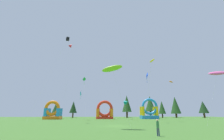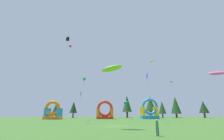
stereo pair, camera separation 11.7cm
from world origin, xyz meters
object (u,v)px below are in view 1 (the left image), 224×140
(kite_red_delta, at_px, (70,46))
(inflatable_blue_arch, at_px, (105,112))
(kite_blue_diamond, at_px, (146,76))
(person_near_camera, at_px, (158,126))
(kite_lime_parafoil, at_px, (112,69))
(inflatable_red_slide, at_px, (149,111))
(kite_green_diamond, at_px, (84,80))
(kite_pink_parafoil, at_px, (217,73))
(kite_cyan_diamond, at_px, (80,94))
(kite_black_box, at_px, (68,39))
(kite_teal_delta, at_px, (127,102))
(inflatable_yellow_castle, at_px, (53,113))
(kite_yellow_parafoil, at_px, (152,61))
(kite_orange_parafoil, at_px, (171,82))

(kite_red_delta, relative_size, inflatable_blue_arch, 3.95)
(kite_blue_diamond, height_order, person_near_camera, kite_blue_diamond)
(kite_lime_parafoil, relative_size, inflatable_red_slide, 1.37)
(kite_green_diamond, relative_size, kite_pink_parafoil, 1.22)
(kite_red_delta, bearing_deg, kite_cyan_diamond, 7.37)
(kite_cyan_diamond, height_order, kite_black_box, kite_black_box)
(inflatable_blue_arch, bearing_deg, inflatable_red_slide, -3.81)
(kite_teal_delta, distance_m, inflatable_yellow_castle, 26.97)
(kite_yellow_parafoil, bearing_deg, inflatable_yellow_castle, 156.29)
(kite_cyan_diamond, distance_m, kite_black_box, 19.60)
(kite_pink_parafoil, bearing_deg, inflatable_blue_arch, 123.09)
(kite_green_diamond, bearing_deg, inflatable_yellow_castle, 138.05)
(kite_cyan_diamond, xyz_separation_m, person_near_camera, (13.60, -37.02, -7.50))
(kite_blue_diamond, bearing_deg, kite_teal_delta, 97.32)
(kite_lime_parafoil, height_order, inflatable_red_slide, kite_lime_parafoil)
(kite_green_diamond, relative_size, kite_teal_delta, 1.84)
(kite_cyan_diamond, xyz_separation_m, inflatable_yellow_castle, (-10.10, 4.74, -6.22))
(kite_lime_parafoil, xyz_separation_m, person_near_camera, (4.37, -7.97, -8.51))
(kite_orange_parafoil, height_order, inflatable_yellow_castle, kite_orange_parafoil)
(kite_yellow_parafoil, height_order, inflatable_red_slide, kite_yellow_parafoil)
(kite_green_diamond, bearing_deg, kite_lime_parafoil, -72.44)
(inflatable_yellow_castle, bearing_deg, kite_yellow_parafoil, -23.71)
(kite_cyan_diamond, distance_m, inflatable_red_slide, 27.03)
(kite_orange_parafoil, xyz_separation_m, person_near_camera, (-19.71, -38.53, -12.39))
(kite_blue_diamond, height_order, inflatable_blue_arch, kite_blue_diamond)
(inflatable_blue_arch, relative_size, inflatable_yellow_castle, 1.04)
(kite_green_diamond, distance_m, inflatable_yellow_castle, 19.05)
(kite_pink_parafoil, bearing_deg, kite_blue_diamond, 137.17)
(kite_green_diamond, relative_size, inflatable_red_slide, 1.69)
(kite_black_box, height_order, person_near_camera, kite_black_box)
(kite_pink_parafoil, bearing_deg, kite_cyan_diamond, 139.37)
(kite_orange_parafoil, distance_m, inflatable_red_slide, 13.91)
(kite_red_delta, distance_m, person_near_camera, 47.82)
(kite_teal_delta, height_order, kite_yellow_parafoil, kite_yellow_parafoil)
(kite_teal_delta, xyz_separation_m, kite_orange_parafoil, (16.73, -1.88, 7.39))
(kite_pink_parafoil, distance_m, kite_lime_parafoil, 21.22)
(kite_teal_delta, relative_size, kite_blue_diamond, 0.57)
(kite_red_delta, bearing_deg, kite_teal_delta, 10.66)
(kite_green_diamond, height_order, kite_black_box, kite_black_box)
(kite_lime_parafoil, distance_m, kite_orange_parafoil, 39.09)
(kite_orange_parafoil, relative_size, person_near_camera, 8.08)
(kite_black_box, bearing_deg, kite_green_diamond, 60.71)
(kite_green_diamond, relative_size, inflatable_blue_arch, 1.89)
(kite_yellow_parafoil, xyz_separation_m, person_near_camera, (-9.18, -27.32, -16.70))
(kite_green_diamond, bearing_deg, kite_yellow_parafoil, -9.76)
(kite_yellow_parafoil, distance_m, kite_blue_diamond, 9.32)
(kite_orange_parafoil, distance_m, inflatable_blue_arch, 27.61)
(kite_green_diamond, distance_m, person_near_camera, 34.87)
(kite_pink_parafoil, distance_m, kite_red_delta, 46.06)
(kite_red_delta, bearing_deg, kite_pink_parafoil, -35.98)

